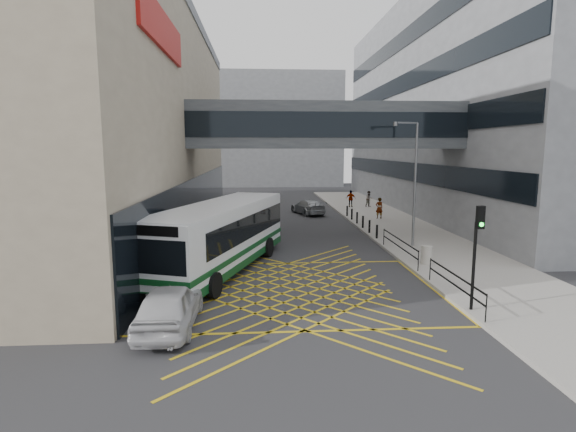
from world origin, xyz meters
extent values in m
plane|color=#333335|center=(0.00, 0.00, 0.00)|extent=(120.00, 120.00, 0.00)
cube|color=tan|center=(-18.00, 16.00, 8.00)|extent=(24.00, 42.00, 16.00)
cube|color=black|center=(-5.96, 16.00, 2.00)|extent=(0.10, 41.50, 4.00)
cube|color=#AD1510|center=(-5.92, 4.00, 11.50)|extent=(0.18, 9.00, 1.80)
cube|color=gray|center=(-5.96, 16.00, 15.60)|extent=(0.12, 41.50, 0.80)
cube|color=gray|center=(24.00, 24.00, 10.00)|extent=(24.00, 44.00, 20.00)
cube|color=black|center=(11.96, 24.00, 4.00)|extent=(0.10, 43.50, 1.60)
cube|color=black|center=(11.96, 24.00, 8.00)|extent=(0.10, 43.50, 1.60)
cube|color=black|center=(11.96, 24.00, 12.00)|extent=(0.10, 43.50, 1.60)
cube|color=black|center=(11.96, 24.00, 16.00)|extent=(0.10, 43.50, 1.60)
cube|color=gray|center=(-2.00, 60.00, 9.00)|extent=(28.00, 16.00, 18.00)
cube|color=#454A4F|center=(3.00, 12.00, 7.50)|extent=(20.00, 4.00, 3.00)
cube|color=black|center=(3.00, 9.98, 7.50)|extent=(19.50, 0.06, 1.60)
cube|color=black|center=(3.00, 14.02, 7.50)|extent=(19.50, 0.06, 1.60)
cube|color=#A9A49B|center=(9.00, 15.00, 0.08)|extent=(6.00, 54.00, 0.16)
cube|color=gold|center=(0.00, 0.00, 0.00)|extent=(12.00, 9.00, 0.01)
cube|color=white|center=(-3.36, 3.20, 1.83)|extent=(6.33, 12.07, 2.90)
cube|color=#0D411A|center=(-3.36, 3.20, 0.56)|extent=(6.38, 12.13, 0.37)
cube|color=#0D411A|center=(-3.36, 3.20, 1.13)|extent=(6.41, 12.13, 0.24)
cube|color=black|center=(-3.15, 3.81, 2.21)|extent=(5.91, 10.67, 1.13)
cube|color=black|center=(-5.24, -2.39, 2.10)|extent=(2.37, 0.87, 1.29)
cube|color=black|center=(-5.25, -2.41, 3.07)|extent=(1.86, 0.68, 0.38)
cube|color=white|center=(-3.36, 3.20, 3.29)|extent=(6.28, 11.96, 0.11)
cube|color=black|center=(-5.25, -2.41, 0.54)|extent=(2.58, 0.96, 0.32)
cube|color=black|center=(-1.46, 8.80, 0.54)|extent=(2.58, 0.96, 0.32)
cylinder|color=black|center=(-5.88, -0.04, 0.54)|extent=(0.63, 1.12, 1.08)
cylinder|color=black|center=(-3.31, -0.91, 0.54)|extent=(0.63, 1.12, 1.08)
cylinder|color=black|center=(-3.54, 6.89, 0.54)|extent=(0.63, 1.12, 1.08)
cylinder|color=black|center=(-0.97, 6.03, 0.54)|extent=(0.63, 1.12, 1.08)
imported|color=silver|center=(-4.50, -3.89, 0.77)|extent=(2.04, 4.88, 1.55)
imported|color=black|center=(-2.33, 15.90, 0.76)|extent=(3.36, 5.21, 1.52)
imported|color=#999EA2|center=(3.07, 22.49, 0.73)|extent=(3.30, 5.05, 1.45)
cylinder|color=black|center=(6.25, -3.26, 1.79)|extent=(0.13, 0.13, 3.25)
cube|color=black|center=(6.28, -3.47, 3.60)|extent=(0.29, 0.20, 0.81)
sphere|color=#19E533|center=(6.29, -3.56, 3.36)|extent=(0.17, 0.17, 0.15)
cylinder|color=slate|center=(7.84, 7.67, 3.82)|extent=(0.18, 0.18, 7.33)
cube|color=slate|center=(7.13, 7.49, 7.49)|extent=(1.44, 0.44, 0.09)
cylinder|color=slate|center=(6.42, 7.31, 7.41)|extent=(0.31, 0.31, 0.23)
cylinder|color=#ADA89E|center=(7.04, 3.30, 0.63)|extent=(0.55, 0.55, 0.95)
cube|color=black|center=(6.15, -2.00, 1.11)|extent=(0.05, 5.00, 0.05)
cube|color=black|center=(6.15, -2.00, 0.71)|extent=(0.05, 5.00, 0.05)
cube|color=black|center=(6.15, 5.00, 1.11)|extent=(0.05, 6.00, 0.05)
cube|color=black|center=(6.15, 5.00, 0.71)|extent=(0.05, 6.00, 0.05)
cylinder|color=black|center=(6.15, -4.50, 0.66)|extent=(0.04, 0.04, 1.00)
cylinder|color=black|center=(6.15, 0.50, 0.66)|extent=(0.04, 0.04, 1.00)
cylinder|color=black|center=(6.15, 2.00, 0.66)|extent=(0.04, 0.04, 1.00)
cylinder|color=black|center=(6.15, 8.00, 0.66)|extent=(0.04, 0.04, 1.00)
cylinder|color=black|center=(6.25, 10.00, 0.61)|extent=(0.14, 0.14, 0.90)
cylinder|color=black|center=(6.25, 12.00, 0.61)|extent=(0.14, 0.14, 0.90)
cylinder|color=black|center=(6.25, 14.00, 0.61)|extent=(0.14, 0.14, 0.90)
cylinder|color=black|center=(6.25, 16.00, 0.61)|extent=(0.14, 0.14, 0.90)
cylinder|color=black|center=(6.25, 18.00, 0.61)|extent=(0.14, 0.14, 0.90)
cylinder|color=black|center=(6.25, 20.00, 0.61)|extent=(0.14, 0.14, 0.90)
imported|color=gray|center=(8.67, 18.45, 1.04)|extent=(0.77, 0.60, 1.76)
imported|color=gray|center=(9.71, 26.13, 0.96)|extent=(0.89, 0.72, 1.59)
imported|color=gray|center=(7.82, 26.07, 1.00)|extent=(1.10, 0.78, 1.68)
camera|label=1|loc=(-1.47, -18.54, 5.97)|focal=28.00mm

